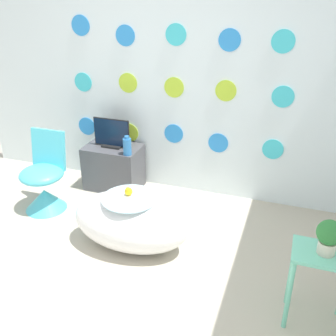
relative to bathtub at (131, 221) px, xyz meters
The scene contains 10 objects.
ground_plane 0.87m from the bathtub, 89.91° to the right, with size 12.00×12.00×0.00m, color #BCB29E.
wall_back_dotted 1.58m from the bathtub, 89.93° to the left, with size 4.71×0.05×2.60m.
bathtub is the anchor object (origin of this frame).
rubber_duck 0.29m from the bathtub, 134.25° to the left, with size 0.07×0.07×0.08m.
chair 1.11m from the bathtub, 164.64° to the left, with size 0.43×0.43×0.79m.
tv_cabinet 1.12m from the bathtub, 123.63° to the left, with size 0.60×0.39×0.49m.
tv 1.18m from the bathtub, 123.58° to the left, with size 0.41×0.12×0.31m.
vase 0.94m from the bathtub, 115.45° to the left, with size 0.09×0.09×0.20m.
side_table 1.56m from the bathtub, 13.60° to the right, with size 0.40×0.29×0.57m.
potted_plant_left 1.62m from the bathtub, 13.60° to the right, with size 0.16×0.16×0.23m.
Camera 1 is at (1.23, -1.72, 2.12)m, focal length 42.00 mm.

